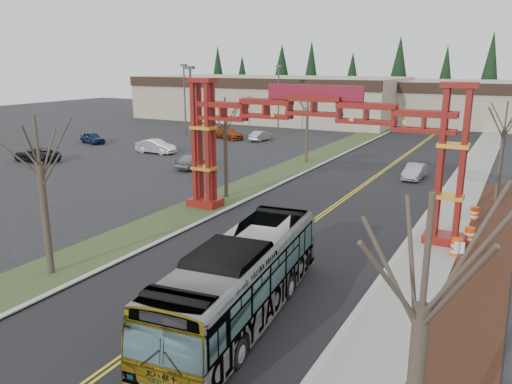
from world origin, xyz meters
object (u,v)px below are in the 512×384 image
Objects in this scene: light_pole_far at (278,94)px; street_sign at (459,254)px; silver_sedan at (415,172)px; light_pole_mid at (185,95)px; parked_car_far_a at (261,136)px; barrel_south at (456,248)px; parked_car_near_b at (156,146)px; bare_tree_right_far at (504,130)px; bare_tree_median_mid at (225,125)px; parked_car_mid_b at (92,138)px; bare_tree_median_far at (307,110)px; light_pole_near at (191,112)px; parked_car_near_a at (194,161)px; barrel_mid at (469,236)px; retail_building_west at (271,98)px; barrel_north at (474,214)px; transit_bus at (241,279)px; bare_tree_median_near at (39,163)px; parked_car_near_c at (36,154)px; parked_car_mid_a at (228,133)px; gateway_arch at (313,129)px; bare_tree_right_near at (422,307)px.

street_sign is at bearing -54.85° from light_pole_far.
silver_sedan is 36.50m from light_pole_mid.
parked_car_far_a is 3.69× the size of barrel_south.
bare_tree_right_far is at bearing -98.01° from parked_car_near_b.
parked_car_near_b is 21.65m from bare_tree_median_mid.
barrel_south is at bearing -96.18° from parked_car_mid_b.
silver_sedan is 0.55× the size of bare_tree_right_far.
parked_car_far_a is at bearing -23.93° from parked_car_near_b.
bare_tree_median_far is at bearing 90.00° from bare_tree_median_mid.
parked_car_near_a is at bearing 121.65° from light_pole_near.
parked_car_near_a is 0.46× the size of light_pole_far.
barrel_mid is at bearing -45.62° from bare_tree_median_far.
retail_building_west is 11.20× the size of parked_car_mid_b.
barrel_north is (45.78, -11.79, -0.24)m from parked_car_mid_b.
bare_tree_median_near is at bearing 177.11° from transit_bus.
parked_car_mid_b is at bearing 135.90° from transit_bus.
silver_sedan is at bearing 142.16° from bare_tree_right_far.
barrel_mid is (42.02, -5.07, -0.22)m from parked_car_near_c.
parked_car_mid_a is 0.52× the size of light_pole_mid.
parked_car_mid_b is at bearing 133.37° from bare_tree_median_near.
bare_tree_median_mid is at bearing 116.82° from transit_bus.
parked_car_near_a is 4.17× the size of barrel_south.
light_pole_mid is at bearing 156.06° from bare_tree_right_far.
parked_car_far_a is at bearing 149.87° from parked_car_near_c.
bare_tree_median_mid reaches higher than bare_tree_right_far.
light_pole_near is (17.36, 3.27, 4.82)m from parked_car_near_c.
gateway_arch reaches higher than barrel_south.
bare_tree_right_near is at bearing -120.46° from parked_car_mid_a.
light_pole_mid is 1.02× the size of light_pole_far.
parked_car_near_b is at bearing 127.56° from transit_bus.
transit_bus is 2.67× the size of parked_car_near_a.
light_pole_mid reaches higher than bare_tree_right_far.
bare_tree_right_near is (35.01, -34.92, 4.84)m from parked_car_near_b.
bare_tree_median_near is 19.50m from street_sign.
light_pole_mid is (-6.99, -0.01, 4.88)m from parked_car_mid_a.
retail_building_west reaches higher than street_sign.
parked_car_near_a is 21.38m from parked_car_mid_b.
transit_bus is 19.27m from barrel_north.
barrel_south is at bearing 80.19° from parked_car_near_c.
street_sign is at bearing -40.24° from light_pole_mid.
bare_tree_median_near is (22.00, -67.15, 1.67)m from retail_building_west.
barrel_south is 7.21m from barrel_north.
retail_building_west is at bearing 38.85° from parked_car_mid_a.
parked_car_far_a is 0.51× the size of bare_tree_median_near.
parked_car_near_a is at bearing 148.64° from street_sign.
light_pole_near is 10.38× the size of barrel_north.
gateway_arch is 11.91m from barrel_north.
street_sign reaches higher than parked_car_mid_a.
retail_building_west is 73.87m from transit_bus.
bare_tree_median_near is 0.80× the size of light_pole_far.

